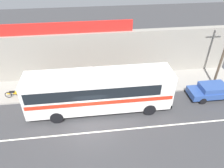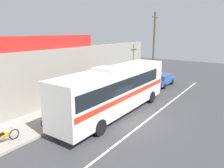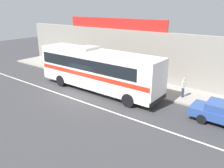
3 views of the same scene
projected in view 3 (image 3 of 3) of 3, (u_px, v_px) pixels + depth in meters
ground_plane at (77, 95)px, 19.00m from camera, size 70.00×70.00×0.00m
sidewalk_slab at (114, 79)px, 22.87m from camera, size 30.00×3.60×0.14m
storefront_facade at (126, 53)px, 23.71m from camera, size 30.00×0.70×4.80m
storefront_billboard at (113, 23)px, 23.70m from camera, size 12.37×0.12×1.10m
road_center_stripe at (70, 97)px, 18.40m from camera, size 30.00×0.14×0.01m
intercity_bus at (97, 68)px, 19.25m from camera, size 11.78×2.61×3.78m
motorcycle_red at (62, 66)px, 25.90m from camera, size 1.86×0.56×0.94m
motorcycle_purple at (81, 71)px, 23.90m from camera, size 1.89×0.56×0.94m
pedestrian_by_curb at (47, 57)px, 27.64m from camera, size 0.30×0.48×1.75m
pedestrian_near_shop at (183, 86)px, 17.84m from camera, size 0.30×0.48×1.61m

